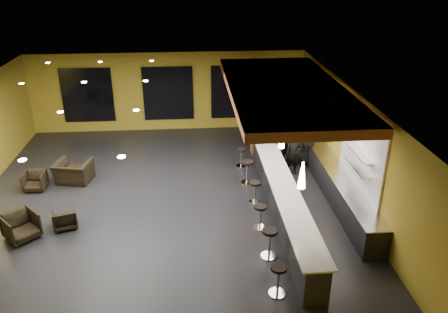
{
  "coord_description": "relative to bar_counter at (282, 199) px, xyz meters",
  "views": [
    {
      "loc": [
        0.97,
        -12.36,
        7.29
      ],
      "look_at": [
        2.0,
        0.5,
        1.3
      ],
      "focal_mm": 35.0,
      "sensor_mm": 36.0,
      "label": 1
    }
  ],
  "objects": [
    {
      "name": "prep_counter",
      "position": [
        2.0,
        0.5,
        -0.07
      ],
      "size": [
        0.7,
        6.0,
        0.86
      ],
      "primitive_type": "cube",
      "color": "black",
      "rests_on": "floor"
    },
    {
      "name": "armchair_c",
      "position": [
        -8.03,
        2.16,
        -0.18
      ],
      "size": [
        0.7,
        0.72,
        0.65
      ],
      "primitive_type": "imported",
      "rotation": [
        0.0,
        0.0,
        -0.02
      ],
      "color": "black",
      "rests_on": "floor"
    },
    {
      "name": "bar_stool_5",
      "position": [
        -0.85,
        3.38,
        -0.03
      ],
      "size": [
        0.37,
        0.37,
        0.73
      ],
      "rotation": [
        0.0,
        0.0,
        0.07
      ],
      "color": "silver",
      "rests_on": "floor"
    },
    {
      "name": "ceiling",
      "position": [
        -3.65,
        1.0,
        3.05
      ],
      "size": [
        12.0,
        13.0,
        0.1
      ],
      "primitive_type": "cube",
      "color": "black"
    },
    {
      "name": "wall_shelf_upper",
      "position": [
        2.17,
        -0.2,
        1.55
      ],
      "size": [
        0.3,
        1.5,
        0.03
      ],
      "primitive_type": "cube",
      "color": "silver",
      "rests_on": "wall_right"
    },
    {
      "name": "staff_a",
      "position": [
        0.93,
        2.62,
        0.27
      ],
      "size": [
        0.57,
        0.37,
        1.54
      ],
      "primitive_type": "imported",
      "rotation": [
        0.0,
        0.0,
        0.01
      ],
      "color": "black",
      "rests_on": "floor"
    },
    {
      "name": "pendant_0",
      "position": [
        0.0,
        -2.0,
        1.85
      ],
      "size": [
        0.2,
        0.2,
        0.7
      ],
      "primitive_type": "cone",
      "color": "white",
      "rests_on": "wood_soffit"
    },
    {
      "name": "window_left",
      "position": [
        -7.15,
        7.44,
        1.2
      ],
      "size": [
        2.2,
        0.06,
        2.4
      ],
      "primitive_type": "cube",
      "color": "black",
      "rests_on": "wall_back"
    },
    {
      "name": "bar_counter",
      "position": [
        0.0,
        0.0,
        0.0
      ],
      "size": [
        0.6,
        8.0,
        1.0
      ],
      "primitive_type": "cube",
      "color": "black",
      "rests_on": "floor"
    },
    {
      "name": "staff_b",
      "position": [
        1.11,
        3.62,
        0.37
      ],
      "size": [
        0.92,
        0.76,
        1.74
      ],
      "primitive_type": "imported",
      "rotation": [
        0.0,
        0.0,
        0.12
      ],
      "color": "black",
      "rests_on": "floor"
    },
    {
      "name": "armchair_a",
      "position": [
        -7.53,
        -0.7,
        -0.11
      ],
      "size": [
        1.19,
        1.19,
        0.78
      ],
      "primitive_type": "imported",
      "rotation": [
        0.0,
        0.0,
        0.75
      ],
      "color": "black",
      "rests_on": "floor"
    },
    {
      "name": "wall_right",
      "position": [
        2.4,
        1.0,
        1.25
      ],
      "size": [
        0.1,
        13.0,
        3.5
      ],
      "primitive_type": "cube",
      "color": "#A38A24",
      "rests_on": "floor"
    },
    {
      "name": "pendant_1",
      "position": [
        0.0,
        0.5,
        1.85
      ],
      "size": [
        0.2,
        0.2,
        0.7
      ],
      "primitive_type": "cone",
      "color": "white",
      "rests_on": "wood_soffit"
    },
    {
      "name": "bar_stool_0",
      "position": [
        -0.79,
        -3.5,
        0.02
      ],
      "size": [
        0.41,
        0.41,
        0.81
      ],
      "rotation": [
        0.0,
        0.0,
        -0.33
      ],
      "color": "silver",
      "rests_on": "floor"
    },
    {
      "name": "pendant_2",
      "position": [
        0.0,
        3.0,
        1.85
      ],
      "size": [
        0.2,
        0.2,
        0.7
      ],
      "primitive_type": "cone",
      "color": "white",
      "rests_on": "wood_soffit"
    },
    {
      "name": "bar_stool_3",
      "position": [
        -0.72,
        0.71,
        -0.03
      ],
      "size": [
        0.37,
        0.37,
        0.74
      ],
      "rotation": [
        0.0,
        0.0,
        0.4
      ],
      "color": "silver",
      "rests_on": "floor"
    },
    {
      "name": "bar_stool_1",
      "position": [
        -0.75,
        -2.09,
        0.04
      ],
      "size": [
        0.43,
        0.43,
        0.84
      ],
      "rotation": [
        0.0,
        0.0,
        -0.03
      ],
      "color": "silver",
      "rests_on": "floor"
    },
    {
      "name": "tile_backsplash",
      "position": [
        2.31,
        0.0,
        1.5
      ],
      "size": [
        0.06,
        3.2,
        2.4
      ],
      "primitive_type": "cube",
      "color": "white",
      "rests_on": "wall_right"
    },
    {
      "name": "armchair_d",
      "position": [
        -6.84,
        2.63,
        -0.12
      ],
      "size": [
        1.36,
        1.25,
        0.77
      ],
      "primitive_type": "imported",
      "rotation": [
        0.0,
        0.0,
        2.94
      ],
      "color": "black",
      "rests_on": "floor"
    },
    {
      "name": "window_right",
      "position": [
        -0.65,
        7.44,
        1.2
      ],
      "size": [
        2.2,
        0.06,
        2.4
      ],
      "primitive_type": "cube",
      "color": "black",
      "rests_on": "wall_back"
    },
    {
      "name": "floor",
      "position": [
        -3.65,
        1.0,
        -0.55
      ],
      "size": [
        12.0,
        13.0,
        0.1
      ],
      "primitive_type": "cube",
      "color": "black",
      "rests_on": "ground"
    },
    {
      "name": "column",
      "position": [
        0.0,
        4.6,
        1.25
      ],
      "size": [
        0.6,
        0.6,
        3.5
      ],
      "primitive_type": "cube",
      "color": "#916220",
      "rests_on": "floor"
    },
    {
      "name": "prep_top",
      "position": [
        2.0,
        0.5,
        0.39
      ],
      "size": [
        0.72,
        6.0,
        0.03
      ],
      "primitive_type": "cube",
      "color": "silver",
      "rests_on": "prep_counter"
    },
    {
      "name": "armchair_b",
      "position": [
        -6.46,
        -0.23,
        -0.19
      ],
      "size": [
        0.84,
        0.85,
        0.62
      ],
      "primitive_type": "imported",
      "rotation": [
        0.0,
        0.0,
        3.44
      ],
      "color": "black",
      "rests_on": "floor"
    },
    {
      "name": "wall_front",
      "position": [
        -3.65,
        -5.55,
        1.25
      ],
      "size": [
        12.0,
        0.1,
        3.5
      ],
      "primitive_type": "cube",
      "color": "#A38A24",
      "rests_on": "floor"
    },
    {
      "name": "bar_stool_4",
      "position": [
        -0.8,
        2.04,
        0.04
      ],
      "size": [
        0.43,
        0.43,
        0.84
      ],
      "rotation": [
        0.0,
        0.0,
        0.02
      ],
      "color": "silver",
      "rests_on": "floor"
    },
    {
      "name": "staff_c",
      "position": [
        1.6,
        3.26,
        0.25
      ],
      "size": [
        0.87,
        0.74,
        1.5
      ],
      "primitive_type": "imported",
      "rotation": [
        0.0,
        0.0,
        0.42
      ],
      "color": "black",
      "rests_on": "floor"
    },
    {
      "name": "wall_shelf_lower",
      "position": [
        2.17,
        -0.2,
        1.1
      ],
      "size": [
        0.3,
        1.5,
        0.03
      ],
      "primitive_type": "cube",
      "color": "silver",
      "rests_on": "wall_right"
    },
    {
      "name": "bar_stool_2",
      "position": [
        -0.78,
        -0.76,
        -0.02
      ],
      "size": [
        0.38,
        0.38,
        0.75
      ],
      "rotation": [
        0.0,
        0.0,
        0.27
      ],
      "color": "silver",
      "rests_on": "floor"
    },
    {
      "name": "wood_soffit",
      "position": [
        0.35,
        2.0,
        2.86
      ],
      "size": [
        3.6,
        8.0,
        0.28
      ],
      "primitive_type": "cube",
      "color": "#A3552F",
      "rests_on": "ceiling"
    },
    {
      "name": "wall_back",
      "position": [
        -3.65,
        7.55,
        1.25
      ],
      "size": [
        12.0,
        0.1,
        3.5
      ],
      "primitive_type": "cube",
      "color": "#A38A24",
      "rests_on": "floor"
    },
    {
      "name": "bar_top",
      "position": [
        0.0,
        0.0,
        0.52
      ],
      "size": [
        0.78,
        8.1,
        0.05
      ],
      "primitive_type": "cube",
      "color": "silver",
      "rests_on": "bar_counter"
    },
    {
      "name": "window_center",
      "position": [
        -3.65,
        7.44,
        1.2
      ],
      "size": [
        2.2,
        0.06,
        2.4
      ],
      "primitive_type": "cube",
      "color": "black",
      "rests_on": "wall_back"
    }
  ]
}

